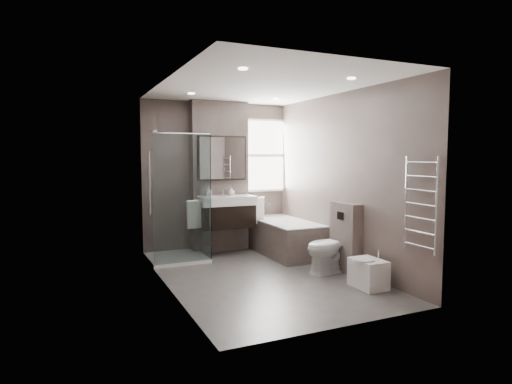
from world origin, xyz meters
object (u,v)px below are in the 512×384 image
vanity (226,211)px  bathtub (284,236)px  toilet (330,247)px  bidet (368,273)px

vanity → bathtub: vanity is taller
toilet → vanity: bearing=-158.5°
bathtub → toilet: size_ratio=2.11×
bathtub → bidet: size_ratio=3.36×
bathtub → toilet: bearing=-88.0°
toilet → bidet: bearing=-6.0°
bathtub → bidet: bearing=-87.5°
vanity → bidet: size_ratio=1.99×
vanity → bidet: bearing=-67.3°
vanity → bathtub: size_ratio=0.59×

